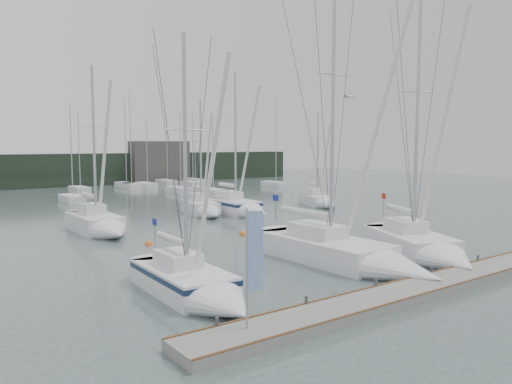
{
  "coord_description": "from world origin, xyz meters",
  "views": [
    {
      "loc": [
        -18.49,
        -17.95,
        6.48
      ],
      "look_at": [
        -1.79,
        5.0,
        3.76
      ],
      "focal_mm": 35.0,
      "sensor_mm": 36.0,
      "label": 1
    }
  ],
  "objects_px": {
    "sailboat_mid_e": "(321,202)",
    "dock_banner": "(252,258)",
    "sailboat_mid_b": "(102,226)",
    "sailboat_mid_d": "(242,208)",
    "sailboat_mid_c": "(205,209)",
    "buoy_a": "(149,245)",
    "sailboat_near_right": "(427,250)",
    "buoy_b": "(243,235)",
    "sailboat_near_center": "(358,258)",
    "sailboat_near_left": "(199,289)"
  },
  "relations": [
    {
      "from": "sailboat_mid_e",
      "to": "dock_banner",
      "type": "relative_size",
      "value": 2.61
    },
    {
      "from": "sailboat_mid_b",
      "to": "sailboat_mid_d",
      "type": "height_order",
      "value": "sailboat_mid_d"
    },
    {
      "from": "sailboat_mid_c",
      "to": "sailboat_mid_d",
      "type": "xyz_separation_m",
      "value": [
        2.88,
        -1.78,
        0.09
      ]
    },
    {
      "from": "dock_banner",
      "to": "buoy_a",
      "type": "bearing_deg",
      "value": 93.07
    },
    {
      "from": "sailboat_mid_c",
      "to": "sailboat_mid_e",
      "type": "bearing_deg",
      "value": 6.43
    },
    {
      "from": "sailboat_near_right",
      "to": "sailboat_mid_c",
      "type": "bearing_deg",
      "value": 117.21
    },
    {
      "from": "sailboat_near_right",
      "to": "buoy_b",
      "type": "relative_size",
      "value": 26.57
    },
    {
      "from": "sailboat_mid_d",
      "to": "dock_banner",
      "type": "distance_m",
      "value": 29.22
    },
    {
      "from": "sailboat_near_right",
      "to": "sailboat_mid_c",
      "type": "height_order",
      "value": "sailboat_near_right"
    },
    {
      "from": "sailboat_near_center",
      "to": "dock_banner",
      "type": "relative_size",
      "value": 4.34
    },
    {
      "from": "buoy_b",
      "to": "sailboat_near_center",
      "type": "bearing_deg",
      "value": -93.67
    },
    {
      "from": "sailboat_mid_b",
      "to": "sailboat_mid_e",
      "type": "height_order",
      "value": "sailboat_mid_b"
    },
    {
      "from": "sailboat_near_center",
      "to": "buoy_a",
      "type": "distance_m",
      "value": 13.83
    },
    {
      "from": "buoy_a",
      "to": "buoy_b",
      "type": "relative_size",
      "value": 0.84
    },
    {
      "from": "sailboat_mid_b",
      "to": "sailboat_mid_c",
      "type": "height_order",
      "value": "sailboat_mid_b"
    },
    {
      "from": "sailboat_mid_c",
      "to": "buoy_a",
      "type": "height_order",
      "value": "sailboat_mid_c"
    },
    {
      "from": "sailboat_near_left",
      "to": "dock_banner",
      "type": "distance_m",
      "value": 5.11
    },
    {
      "from": "sailboat_near_left",
      "to": "sailboat_mid_e",
      "type": "distance_m",
      "value": 32.75
    },
    {
      "from": "sailboat_mid_e",
      "to": "dock_banner",
      "type": "bearing_deg",
      "value": -116.93
    },
    {
      "from": "buoy_a",
      "to": "dock_banner",
      "type": "height_order",
      "value": "dock_banner"
    },
    {
      "from": "sailboat_near_left",
      "to": "buoy_a",
      "type": "bearing_deg",
      "value": 77.35
    },
    {
      "from": "sailboat_mid_b",
      "to": "sailboat_near_right",
      "type": "bearing_deg",
      "value": -57.06
    },
    {
      "from": "dock_banner",
      "to": "buoy_b",
      "type": "bearing_deg",
      "value": 71.92
    },
    {
      "from": "sailboat_mid_d",
      "to": "sailboat_mid_e",
      "type": "xyz_separation_m",
      "value": [
        10.27,
        0.39,
        -0.15
      ]
    },
    {
      "from": "sailboat_near_left",
      "to": "buoy_b",
      "type": "relative_size",
      "value": 19.84
    },
    {
      "from": "sailboat_mid_d",
      "to": "buoy_a",
      "type": "bearing_deg",
      "value": -147.84
    },
    {
      "from": "buoy_b",
      "to": "dock_banner",
      "type": "distance_m",
      "value": 19.5
    },
    {
      "from": "sailboat_near_center",
      "to": "buoy_a",
      "type": "xyz_separation_m",
      "value": [
        -6.23,
        12.33,
        -0.59
      ]
    },
    {
      "from": "sailboat_mid_b",
      "to": "sailboat_mid_d",
      "type": "distance_m",
      "value": 13.84
    },
    {
      "from": "sailboat_mid_e",
      "to": "dock_banner",
      "type": "distance_m",
      "value": 36.21
    },
    {
      "from": "sailboat_mid_b",
      "to": "buoy_b",
      "type": "xyz_separation_m",
      "value": [
        8.21,
        -6.05,
        -0.62
      ]
    },
    {
      "from": "sailboat_near_left",
      "to": "buoy_b",
      "type": "xyz_separation_m",
      "value": [
        10.14,
        11.5,
        -0.54
      ]
    },
    {
      "from": "sailboat_mid_c",
      "to": "buoy_b",
      "type": "xyz_separation_m",
      "value": [
        -2.59,
        -9.96,
        -0.57
      ]
    },
    {
      "from": "sailboat_near_left",
      "to": "sailboat_near_center",
      "type": "height_order",
      "value": "sailboat_near_center"
    },
    {
      "from": "sailboat_mid_d",
      "to": "buoy_a",
      "type": "relative_size",
      "value": 27.4
    },
    {
      "from": "sailboat_near_left",
      "to": "sailboat_mid_d",
      "type": "height_order",
      "value": "sailboat_mid_d"
    },
    {
      "from": "sailboat_mid_e",
      "to": "buoy_b",
      "type": "height_order",
      "value": "sailboat_mid_e"
    },
    {
      "from": "sailboat_mid_c",
      "to": "sailboat_near_left",
      "type": "bearing_deg",
      "value": -108.2
    },
    {
      "from": "sailboat_mid_c",
      "to": "dock_banner",
      "type": "bearing_deg",
      "value": -104.6
    },
    {
      "from": "buoy_b",
      "to": "buoy_a",
      "type": "bearing_deg",
      "value": 174.35
    },
    {
      "from": "sailboat_mid_d",
      "to": "buoy_a",
      "type": "distance_m",
      "value": 14.55
    },
    {
      "from": "sailboat_mid_d",
      "to": "buoy_b",
      "type": "xyz_separation_m",
      "value": [
        -5.47,
        -8.18,
        -0.66
      ]
    },
    {
      "from": "sailboat_near_center",
      "to": "sailboat_mid_e",
      "type": "distance_m",
      "value": 26.09
    },
    {
      "from": "sailboat_mid_b",
      "to": "sailboat_mid_d",
      "type": "xyz_separation_m",
      "value": [
        13.68,
        2.13,
        0.04
      ]
    },
    {
      "from": "sailboat_mid_e",
      "to": "sailboat_near_center",
      "type": "bearing_deg",
      "value": -109.09
    },
    {
      "from": "sailboat_near_left",
      "to": "sailboat_mid_c",
      "type": "bearing_deg",
      "value": 61.2
    },
    {
      "from": "buoy_a",
      "to": "buoy_b",
      "type": "height_order",
      "value": "buoy_b"
    },
    {
      "from": "sailboat_mid_c",
      "to": "buoy_b",
      "type": "height_order",
      "value": "sailboat_mid_c"
    },
    {
      "from": "sailboat_mid_e",
      "to": "buoy_b",
      "type": "bearing_deg",
      "value": -131.32
    },
    {
      "from": "sailboat_near_center",
      "to": "sailboat_mid_c",
      "type": "bearing_deg",
      "value": 80.32
    }
  ]
}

